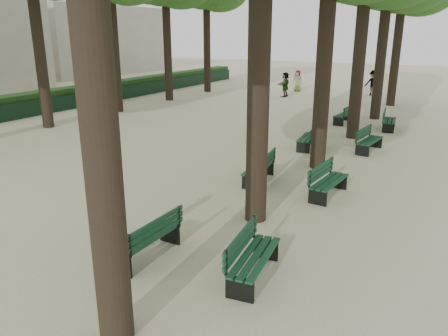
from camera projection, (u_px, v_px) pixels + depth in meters
The scene contains 17 objects.
ground at pixel (129, 256), 9.10m from camera, with size 120.00×120.00×0.00m, color beige.
bench_left_0 at pixel (147, 246), 8.97m from camera, with size 0.60×1.81×0.92m.
bench_left_1 at pixel (258, 173), 13.53m from camera, with size 0.78×1.86×0.92m.
bench_left_2 at pixel (307, 142), 17.42m from camera, with size 0.77×1.85×0.92m.
bench_left_3 at pixel (344, 118), 22.11m from camera, with size 0.73×1.84×0.92m.
bench_right_0 at pixel (254, 265), 8.22m from camera, with size 0.79×1.86×0.92m.
bench_right_1 at pixel (329, 187), 12.33m from camera, with size 0.73×1.84×0.92m.
bench_right_2 at pixel (369, 145), 16.91m from camera, with size 0.77×1.85×0.92m.
bench_right_3 at pixel (389, 124), 20.68m from camera, with size 0.78×1.85×0.92m.
man_with_map at pixel (112, 224), 8.70m from camera, with size 0.71×0.73×1.63m.
pedestrian_a at pixel (322, 83), 31.39m from camera, with size 0.86×0.35×1.77m, color #262628.
pedestrian_d at pixel (298, 81), 33.80m from camera, with size 0.78×0.32×1.60m, color #262628.
pedestrian_e at pixel (285, 85), 30.91m from camera, with size 1.60×0.35×1.73m, color #262628.
pedestrian_b at pixel (373, 83), 31.49m from camera, with size 1.17×0.36×1.81m, color #262628.
fence at pixel (55, 104), 25.09m from camera, with size 0.08×42.00×0.90m, color black.
hedge at pixel (46, 101), 25.37m from camera, with size 1.20×42.00×1.20m, color #173A14.
building_far at pixel (78, 40), 48.36m from camera, with size 12.00×16.00×7.00m, color #B7B2A3.
Camera 1 is at (5.69, -6.14, 4.49)m, focal length 35.00 mm.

